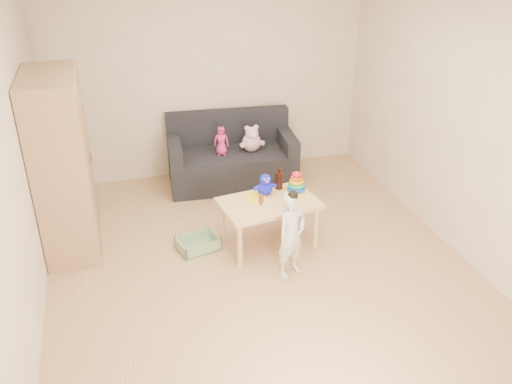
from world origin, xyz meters
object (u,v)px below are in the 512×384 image
object	(u,v)px
wardrobe	(62,165)
sofa	(232,167)
play_table	(269,223)
toddler	(291,236)

from	to	relation	value
wardrobe	sofa	distance (m)	2.24
wardrobe	play_table	xyz separation A→B (m)	(1.93, -0.57, -0.65)
play_table	toddler	xyz separation A→B (m)	(0.05, -0.54, 0.17)
play_table	toddler	size ratio (longest dim) A/B	1.15
toddler	sofa	bearing A→B (deg)	67.56
wardrobe	toddler	size ratio (longest dim) A/B	2.15
toddler	wardrobe	bearing A→B (deg)	126.37
sofa	wardrobe	bearing A→B (deg)	-149.15
sofa	play_table	size ratio (longest dim) A/B	1.63
play_table	toddler	distance (m)	0.57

